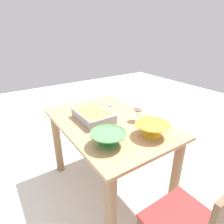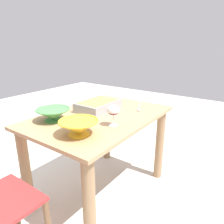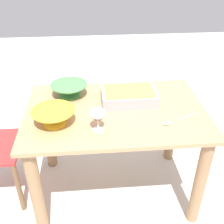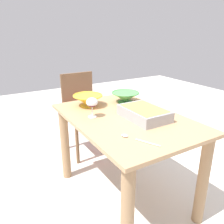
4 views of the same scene
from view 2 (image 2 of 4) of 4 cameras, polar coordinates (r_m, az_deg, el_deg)
The scene contains 7 objects.
ground_plane at distance 2.09m, azimuth -2.91°, elevation -20.22°, with size 8.00×8.00×0.00m, color beige.
dining_table at distance 1.80m, azimuth -3.20°, elevation -5.94°, with size 1.17×0.79×0.73m.
wine_glass at distance 1.48m, azimuth 0.34°, elevation 0.24°, with size 0.09×0.09×0.15m.
casserole_dish at distance 1.85m, azimuth -3.71°, elevation 1.87°, with size 0.37×0.25×0.08m.
mixing_bowl at distance 1.65m, azimuth -15.44°, elevation -0.52°, with size 0.25×0.25×0.10m.
small_bowl at distance 1.37m, azimuth -8.89°, elevation -3.93°, with size 0.25×0.25×0.10m.
serving_spoon at distance 1.91m, azimuth 7.23°, elevation 1.04°, with size 0.24×0.13×0.01m.
Camera 2 is at (-1.27, -1.03, 1.30)m, focal length 34.21 mm.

